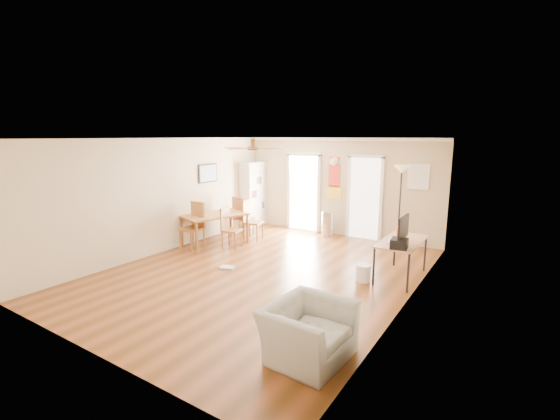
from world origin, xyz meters
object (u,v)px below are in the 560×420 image
Objects in this scene: dining_chair_right_a at (253,220)px; wastebasket_a at (363,273)px; torchiere_lamp at (400,207)px; computer_desk at (401,259)px; dining_table at (215,229)px; dining_chair_far at (244,216)px; armchair at (308,331)px; dining_chair_near at (192,226)px; bookshelf at (253,194)px; trash_can at (328,224)px; dining_chair_right_b at (232,228)px; printer at (399,243)px.

wastebasket_a is (3.43, -1.22, -0.35)m from dining_chair_right_a.
computer_desk is at bearing -72.90° from torchiere_lamp.
wastebasket_a is at bearing -134.16° from computer_desk.
torchiere_lamp is (3.89, 2.18, 0.61)m from dining_table.
dining_chair_far is 1.01× the size of armchair.
dining_chair_right_a is 1.62m from dining_chair_near.
dining_chair_near is 4.76m from computer_desk.
bookshelf reaches higher than computer_desk.
trash_can is 2.16× the size of wastebasket_a.
armchair is (-0.21, -3.26, -0.03)m from computer_desk.
armchair is at bearing -66.64° from trash_can.
torchiere_lamp is at bearing 7.84° from armchair.
wastebasket_a is at bearing 10.04° from armchair.
printer is (4.05, -0.34, 0.33)m from dining_chair_right_b.
wastebasket_a is at bearing 6.97° from dining_chair_near.
dining_chair_far is at bearing -54.22° from bookshelf.
dining_chair_right_a reaches higher than dining_table.
torchiere_lamp is at bearing 98.50° from printer.
dining_chair_far is 0.76× the size of computer_desk.
bookshelf is at bearing -178.59° from trash_can.
wastebasket_a is at bearing -16.26° from bookshelf.
dining_chair_near is 3.42× the size of printer.
dining_table is 1.11× the size of computer_desk.
dining_table is at bearing -177.94° from computer_desk.
dining_chair_right_b is 0.88× the size of dining_chair_near.
dining_chair_near is 3.56m from trash_can.
trash_can is 3.66m from printer.
bookshelf is 2.81× the size of trash_can.
computer_desk is (2.49, -2.03, 0.03)m from trash_can.
computer_desk is at bearing 92.75° from printer.
dining_chair_near is at bearing -128.43° from trash_can.
dining_chair_right_b is 0.94× the size of armchair.
dining_chair_near is 1.63× the size of trash_can.
dining_chair_far is at bearing -164.43° from torchiere_lamp.
printer is (4.60, -0.36, 0.44)m from dining_table.
dining_chair_right_a reaches higher than computer_desk.
dining_table is at bearing -132.65° from trash_can.
printer is 2.80m from armchair.
dining_chair_far reaches higher than dining_table.
dining_chair_near reaches higher than printer.
torchiere_lamp is at bearing 107.10° from computer_desk.
printer is at bearing -44.59° from trash_can.
bookshelf is 1.85× the size of armchair.
printer reaches higher than armchair.
dining_chair_right_b is at bearing 173.99° from wastebasket_a.
wastebasket_a is at bearing -52.56° from trash_can.
dining_chair_right_a is 3.27× the size of wastebasket_a.
armchair is at bearing 146.02° from dining_chair_far.
computer_desk is (3.96, 0.18, -0.12)m from dining_chair_right_b.
torchiere_lamp reaches higher than trash_can.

